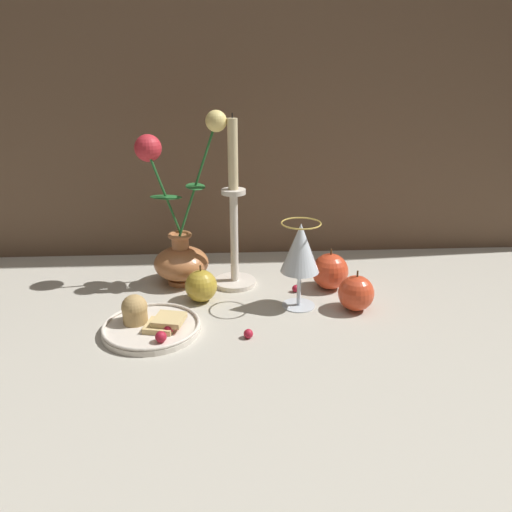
# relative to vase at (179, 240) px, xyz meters

# --- Properties ---
(ground_plane) EXTENTS (2.40, 2.40, 0.00)m
(ground_plane) POSITION_rel_vase_xyz_m (0.10, -0.12, -0.10)
(ground_plane) COLOR #B7B2A3
(ground_plane) RESTS_ON ground
(vase) EXTENTS (0.19, 0.12, 0.37)m
(vase) POSITION_rel_vase_xyz_m (0.00, 0.00, 0.00)
(vase) COLOR #B77042
(vase) RESTS_ON ground_plane
(plate_with_pastries) EXTENTS (0.18, 0.18, 0.06)m
(plate_with_pastries) POSITION_rel_vase_xyz_m (-0.04, -0.22, -0.08)
(plate_with_pastries) COLOR silver
(plate_with_pastries) RESTS_ON ground_plane
(wine_glass) EXTENTS (0.08, 0.08, 0.17)m
(wine_glass) POSITION_rel_vase_xyz_m (0.24, -0.13, 0.02)
(wine_glass) COLOR silver
(wine_glass) RESTS_ON ground_plane
(candlestick) EXTENTS (0.09, 0.09, 0.36)m
(candlestick) POSITION_rel_vase_xyz_m (0.12, -0.02, 0.03)
(candlestick) COLOR silver
(candlestick) RESTS_ON ground_plane
(apple_beside_vase) EXTENTS (0.07, 0.07, 0.08)m
(apple_beside_vase) POSITION_rel_vase_xyz_m (0.05, -0.10, -0.07)
(apple_beside_vase) COLOR #B2932D
(apple_beside_vase) RESTS_ON ground_plane
(apple_near_glass) EXTENTS (0.07, 0.07, 0.08)m
(apple_near_glass) POSITION_rel_vase_xyz_m (0.35, -0.15, -0.06)
(apple_near_glass) COLOR #D14223
(apple_near_glass) RESTS_ON ground_plane
(apple_at_table_edge) EXTENTS (0.08, 0.08, 0.09)m
(apple_at_table_edge) POSITION_rel_vase_xyz_m (0.32, -0.05, -0.06)
(apple_at_table_edge) COLOR #D14223
(apple_at_table_edge) RESTS_ON ground_plane
(berry_near_plate) EXTENTS (0.02, 0.02, 0.02)m
(berry_near_plate) POSITION_rel_vase_xyz_m (0.25, -0.07, -0.09)
(berry_near_plate) COLOR #AD192D
(berry_near_plate) RESTS_ON ground_plane
(berry_front_center) EXTENTS (0.02, 0.02, 0.02)m
(berry_front_center) POSITION_rel_vase_xyz_m (0.14, -0.25, -0.09)
(berry_front_center) COLOR #AD192D
(berry_front_center) RESTS_ON ground_plane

